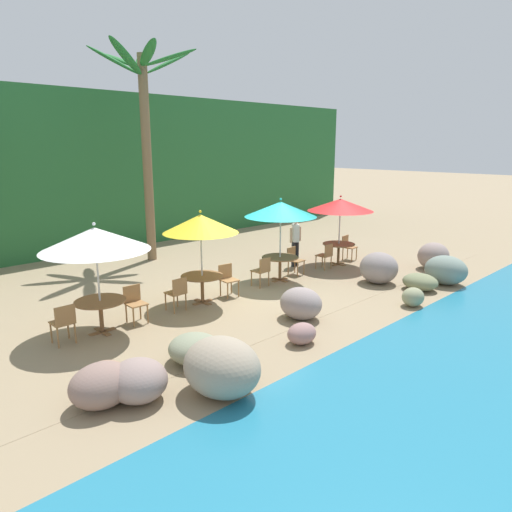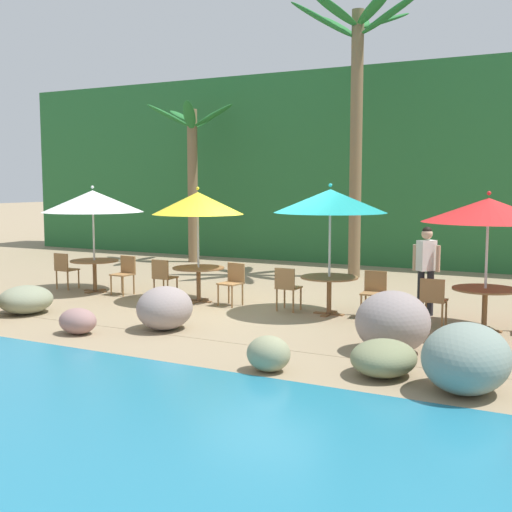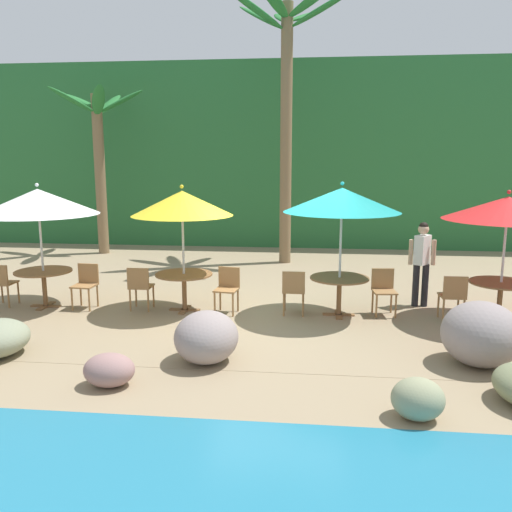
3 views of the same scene
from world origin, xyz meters
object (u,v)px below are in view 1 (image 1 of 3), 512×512
(umbrella_red, at_px, (340,205))
(chair_red_inland, at_px, (326,254))
(dining_table_teal, at_px, (280,261))
(chair_teal_inland, at_px, (262,270))
(chair_yellow_inland, at_px, (178,292))
(chair_white_inland, at_px, (64,321))
(waiter_in_white, at_px, (295,238))
(chair_white_seaward, at_px, (134,301))
(chair_red_seaward, at_px, (348,246))
(dining_table_white, at_px, (100,306))
(umbrella_white, at_px, (95,239))
(palm_tree_second, at_px, (145,118))
(umbrella_teal, at_px, (281,209))
(chair_teal_seaward, at_px, (294,259))
(dining_table_yellow, at_px, (202,280))
(dining_table_red, at_px, (339,247))
(chair_yellow_seaward, at_px, (228,278))
(umbrella_yellow, at_px, (201,224))

(umbrella_red, bearing_deg, chair_red_inland, -172.54)
(dining_table_teal, height_order, chair_teal_inland, chair_teal_inland)
(chair_yellow_inland, distance_m, chair_red_inland, 5.84)
(chair_white_inland, xyz_separation_m, waiter_in_white, (8.30, 0.94, 0.47))
(chair_white_seaward, relative_size, chair_red_seaward, 1.00)
(dining_table_white, distance_m, chair_yellow_inland, 1.99)
(umbrella_white, relative_size, palm_tree_second, 0.34)
(chair_white_seaward, distance_m, umbrella_teal, 5.22)
(dining_table_white, height_order, chair_teal_seaward, chair_teal_seaward)
(dining_table_yellow, height_order, chair_red_seaward, chair_red_seaward)
(umbrella_teal, bearing_deg, chair_red_inland, -5.41)
(chair_white_inland, height_order, dining_table_yellow, chair_white_inland)
(umbrella_white, xyz_separation_m, dining_table_red, (8.67, -0.04, -1.49))
(dining_table_red, bearing_deg, chair_red_seaward, 13.62)
(umbrella_white, height_order, chair_yellow_seaward, umbrella_white)
(chair_white_inland, distance_m, dining_table_red, 9.53)
(umbrella_white, xyz_separation_m, umbrella_yellow, (2.83, 0.04, -0.01))
(chair_teal_inland, distance_m, umbrella_red, 4.03)
(palm_tree_second, bearing_deg, chair_teal_inland, -85.05)
(chair_teal_seaward, xyz_separation_m, palm_tree_second, (-2.14, 4.91, 4.41))
(dining_table_white, relative_size, umbrella_red, 0.46)
(chair_white_seaward, height_order, chair_teal_seaward, same)
(palm_tree_second, xyz_separation_m, waiter_in_white, (2.94, -4.26, -3.94))
(dining_table_yellow, bearing_deg, umbrella_red, -0.82)
(umbrella_teal, distance_m, dining_table_teal, 1.56)
(chair_red_seaward, bearing_deg, dining_table_red, -166.38)
(chair_teal_inland, distance_m, chair_red_inland, 2.87)
(chair_yellow_inland, xyz_separation_m, dining_table_teal, (3.82, 0.10, 0.10))
(chair_white_inland, bearing_deg, palm_tree_second, 44.15)
(umbrella_teal, bearing_deg, umbrella_yellow, 179.94)
(chair_teal_inland, bearing_deg, chair_yellow_seaward, 176.50)
(umbrella_yellow, bearing_deg, chair_yellow_seaward, -1.19)
(dining_table_teal, relative_size, dining_table_red, 1.00)
(umbrella_yellow, height_order, dining_table_yellow, umbrella_yellow)
(umbrella_yellow, bearing_deg, dining_table_yellow, -169.38)
(chair_white_seaward, height_order, palm_tree_second, palm_tree_second)
(chair_white_seaward, relative_size, dining_table_yellow, 0.79)
(chair_teal_seaward, xyz_separation_m, chair_teal_inland, (-1.69, -0.26, 0.00))
(chair_white_inland, bearing_deg, chair_white_seaward, 4.25)
(umbrella_yellow, distance_m, umbrella_red, 5.84)
(umbrella_white, height_order, umbrella_red, umbrella_white)
(dining_table_yellow, relative_size, chair_yellow_inland, 1.26)
(dining_table_yellow, height_order, chair_yellow_seaward, chair_yellow_seaward)
(chair_white_seaward, distance_m, chair_white_inland, 1.71)
(chair_white_inland, relative_size, dining_table_teal, 0.79)
(chair_yellow_seaward, bearing_deg, umbrella_red, -0.76)
(umbrella_white, xyz_separation_m, waiter_in_white, (7.45, 0.86, -1.11))
(umbrella_yellow, relative_size, waiter_in_white, 1.44)
(chair_white_seaward, distance_m, chair_teal_inland, 4.10)
(chair_teal_inland, height_order, umbrella_red, umbrella_red)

